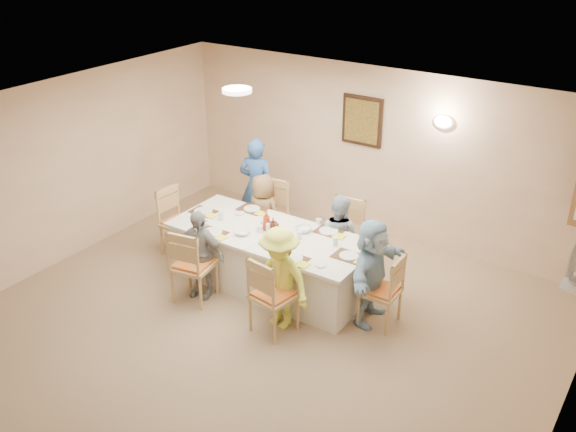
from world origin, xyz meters
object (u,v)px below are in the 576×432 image
Objects in this scene: chair_front_left at (193,263)px; condiment_ketchup at (267,221)px; chair_back_right at (343,238)px; diner_right_end at (371,272)px; diner_back_left at (263,214)px; diner_back_right at (338,237)px; diner_front_right at (280,278)px; chair_front_right at (274,294)px; chair_back_left at (268,216)px; diner_front_left at (199,254)px; chair_left_end at (180,222)px; chair_right_end at (381,289)px; desk_fan at (575,269)px; dining_table at (271,259)px; caregiver at (257,186)px.

condiment_ketchup is (0.52, 0.83, 0.39)m from chair_front_left.
chair_back_right is 0.77× the size of diner_right_end.
diner_back_left reaches higher than diner_back_right.
diner_front_right is at bearing 175.41° from chair_front_left.
chair_front_right is 0.19m from diner_front_right.
chair_back_left is 1.02× the size of chair_front_right.
chair_back_right is 0.86× the size of diner_front_left.
chair_left_end is 1.52m from condiment_ketchup.
chair_front_right is 1.07× the size of chair_right_end.
desk_fan is 0.33× the size of chair_right_end.
desk_fan is at bearing -101.66° from diner_right_end.
diner_front_left is (-2.15, -0.68, 0.13)m from chair_right_end.
diner_back_right is (1.20, 1.48, 0.07)m from chair_front_left.
chair_left_end is 0.74× the size of diner_right_end.
diner_back_right is 1.81m from diner_front_left.
desk_fan is 2.31m from chair_right_end.
diner_back_left is at bearing 81.34° from diner_front_left.
chair_back_left is at bearing 126.87° from dining_table.
diner_back_right reaches higher than chair_front_left.
chair_front_left is 1.10× the size of chair_right_end.
condiment_ketchup is (-0.68, 0.83, 0.40)m from chair_front_right.
diner_front_left is at bearing -175.22° from desk_fan.
diner_back_right is 1.72m from caregiver.
desk_fan is 4.90m from caregiver.
diner_back_left is 0.89× the size of diner_right_end.
diner_back_right reaches higher than chair_front_right.
chair_front_left is at bearing -126.87° from dining_table.
chair_right_end is 0.72× the size of diner_front_right.
diner_back_left is at bearing -42.00° from chair_front_right.
diner_front_right is 0.96× the size of diner_right_end.
diner_front_right is at bearing -58.24° from chair_back_left.
diner_front_right is at bearing 126.87° from diner_right_end.
diner_right_end is (2.02, 0.80, 0.15)m from chair_front_left.
chair_front_left is at bearing 8.96° from chair_front_right.
diner_right_end reaches higher than chair_back_left.
chair_left_end is at bearing -165.55° from chair_back_right.
chair_front_left is 2.18m from diner_right_end.
condiment_ketchup is at bearing 85.90° from diner_right_end.
diner_front_left is 1.20m from diner_front_right.
chair_front_right is at bearing 89.38° from diner_back_right.
diner_front_left is at bearing 95.51° from diner_back_left.
diner_front_left is (0.00, 0.12, 0.08)m from chair_front_left.
chair_front_left is 1.05m from condiment_ketchup.
condiment_ketchup is (-1.63, 0.03, 0.43)m from chair_right_end.
diner_front_left reaches higher than chair_right_end.
caregiver is at bearing -40.74° from diner_back_left.
diner_right_end is (-0.13, 0.00, 0.20)m from chair_right_end.
chair_back_right reaches higher than chair_back_left.
chair_left_end is 2.26m from diner_back_right.
chair_right_end is at bearing -87.65° from chair_left_end.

